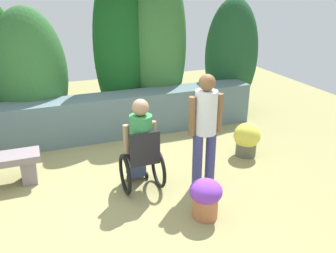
% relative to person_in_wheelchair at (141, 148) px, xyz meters
% --- Properties ---
extents(ground_plane, '(12.73, 12.73, 0.00)m').
position_rel_person_in_wheelchair_xyz_m(ground_plane, '(-0.39, -0.09, -0.62)').
color(ground_plane, '#928C57').
extents(stone_retaining_wall, '(6.38, 0.55, 0.80)m').
position_rel_person_in_wheelchair_xyz_m(stone_retaining_wall, '(-0.39, 1.95, -0.22)').
color(stone_retaining_wall, slate).
rests_on(stone_retaining_wall, ground).
extents(hedge_backdrop, '(7.32, 1.12, 3.14)m').
position_rel_person_in_wheelchair_xyz_m(hedge_backdrop, '(-0.33, 2.58, 0.69)').
color(hedge_backdrop, '#2E7839').
rests_on(hedge_backdrop, ground).
extents(person_in_wheelchair, '(0.53, 0.66, 1.33)m').
position_rel_person_in_wheelchair_xyz_m(person_in_wheelchair, '(0.00, 0.00, 0.00)').
color(person_in_wheelchair, black).
rests_on(person_in_wheelchair, ground).
extents(person_standing_companion, '(0.49, 0.30, 1.62)m').
position_rel_person_in_wheelchair_xyz_m(person_standing_companion, '(0.84, -0.24, 0.31)').
color(person_standing_companion, '#3A3C77').
rests_on(person_standing_companion, ground).
extents(flower_pot_purple_near, '(0.40, 0.40, 0.51)m').
position_rel_person_in_wheelchair_xyz_m(flower_pot_purple_near, '(0.54, -0.92, -0.34)').
color(flower_pot_purple_near, '#B36A44').
rests_on(flower_pot_purple_near, ground).
extents(flower_pot_terracotta_by_wall, '(0.44, 0.44, 0.57)m').
position_rel_person_in_wheelchair_xyz_m(flower_pot_terracotta_by_wall, '(1.93, 0.37, -0.33)').
color(flower_pot_terracotta_by_wall, '#575847').
rests_on(flower_pot_terracotta_by_wall, ground).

